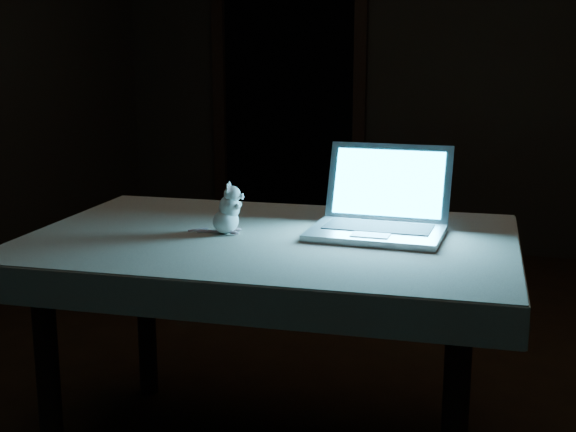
% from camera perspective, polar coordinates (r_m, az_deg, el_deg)
% --- Properties ---
extents(floor, '(5.00, 5.00, 0.00)m').
position_cam_1_polar(floor, '(2.78, 5.76, -15.06)').
color(floor, black).
rests_on(floor, ground).
extents(back_wall, '(4.50, 0.04, 2.60)m').
position_cam_1_polar(back_wall, '(4.95, 12.55, 12.30)').
color(back_wall, black).
rests_on(back_wall, ground).
extents(doorway, '(1.06, 0.36, 2.13)m').
position_cam_1_polar(doorway, '(5.18, 0.06, 9.97)').
color(doorway, black).
rests_on(doorway, back_wall).
extents(table, '(1.40, 0.95, 0.72)m').
position_cam_1_polar(table, '(2.43, -1.27, -9.90)').
color(table, black).
rests_on(table, floor).
extents(tablecloth, '(1.59, 1.21, 0.10)m').
position_cam_1_polar(tablecloth, '(2.33, -0.80, -2.66)').
color(tablecloth, beige).
rests_on(tablecloth, table).
extents(laptop, '(0.39, 0.35, 0.27)m').
position_cam_1_polar(laptop, '(2.29, 6.60, 1.75)').
color(laptop, '#A8A9AD').
rests_on(laptop, tablecloth).
extents(plush_mouse, '(0.15, 0.15, 0.16)m').
position_cam_1_polar(plush_mouse, '(2.33, -4.64, 0.57)').
color(plush_mouse, white).
rests_on(plush_mouse, tablecloth).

